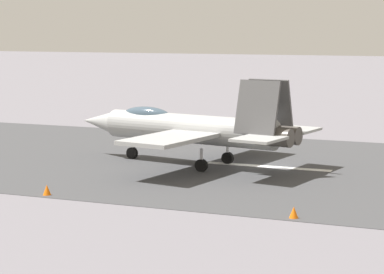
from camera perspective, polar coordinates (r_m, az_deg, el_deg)
ground_plane at (r=49.38m, az=5.31°, el=-2.15°), size 400.00×400.00×0.00m
runway_strip at (r=49.38m, az=5.33°, el=-2.14°), size 240.00×26.00×0.02m
fighter_jet at (r=49.38m, az=-0.03°, el=0.68°), size 16.51×14.14×5.58m
marker_cone_near at (r=36.23m, az=7.37°, el=-5.43°), size 0.44×0.44×0.55m
marker_cone_mid at (r=41.48m, az=-10.44°, el=-3.80°), size 0.44×0.44×0.55m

